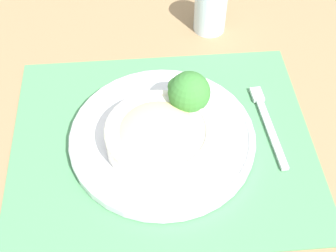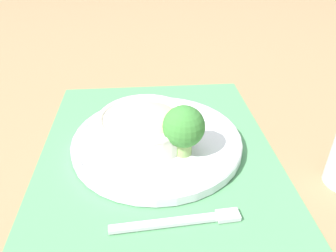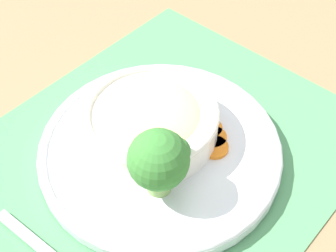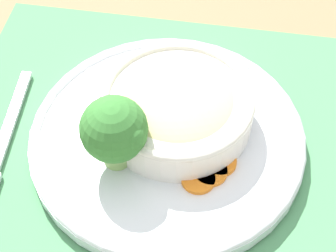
{
  "view_description": "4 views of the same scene",
  "coord_description": "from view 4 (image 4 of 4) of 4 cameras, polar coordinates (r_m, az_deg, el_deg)",
  "views": [
    {
      "loc": [
        -0.0,
        -0.48,
        0.62
      ],
      "look_at": [
        0.01,
        -0.0,
        0.05
      ],
      "focal_mm": 50.0,
      "sensor_mm": 36.0,
      "label": 1
    },
    {
      "loc": [
        0.49,
        0.01,
        0.36
      ],
      "look_at": [
        -0.01,
        0.02,
        0.04
      ],
      "focal_mm": 35.0,
      "sensor_mm": 36.0,
      "label": 2
    },
    {
      "loc": [
        0.26,
        0.27,
        0.48
      ],
      "look_at": [
        -0.02,
        -0.01,
        0.04
      ],
      "focal_mm": 50.0,
      "sensor_mm": 36.0,
      "label": 3
    },
    {
      "loc": [
        -0.09,
        0.37,
        0.52
      ],
      "look_at": [
        -0.0,
        0.0,
        0.04
      ],
      "focal_mm": 60.0,
      "sensor_mm": 36.0,
      "label": 4
    }
  ],
  "objects": [
    {
      "name": "plate",
      "position": [
        0.63,
        -0.06,
        -1.17
      ],
      "size": [
        0.31,
        0.31,
        0.02
      ],
      "color": "silver",
      "rests_on": "placemat"
    },
    {
      "name": "ground_plane",
      "position": [
        0.64,
        -0.06,
        -1.99
      ],
      "size": [
        4.0,
        4.0,
        0.0
      ],
      "primitive_type": "plane",
      "color": "#8C704C"
    },
    {
      "name": "broccoli_floret",
      "position": [
        0.57,
        -5.47,
        -0.46
      ],
      "size": [
        0.07,
        0.07,
        0.09
      ],
      "color": "#84AD5B",
      "rests_on": "plate"
    },
    {
      "name": "placemat",
      "position": [
        0.64,
        -0.06,
        -1.88
      ],
      "size": [
        0.53,
        0.45,
        0.0
      ],
      "color": "#4C8C59",
      "rests_on": "ground_plane"
    },
    {
      "name": "bowl",
      "position": [
        0.62,
        0.97,
        2.02
      ],
      "size": [
        0.17,
        0.17,
        0.05
      ],
      "color": "silver",
      "rests_on": "plate"
    },
    {
      "name": "carrot_slice_near",
      "position": [
        0.59,
        3.09,
        -5.39
      ],
      "size": [
        0.04,
        0.04,
        0.01
      ],
      "color": "orange",
      "rests_on": "plate"
    },
    {
      "name": "carrot_slice_middle",
      "position": [
        0.6,
        4.33,
        -4.63
      ],
      "size": [
        0.04,
        0.04,
        0.01
      ],
      "color": "orange",
      "rests_on": "plate"
    },
    {
      "name": "fork",
      "position": [
        0.66,
        -16.43,
        -1.77
      ],
      "size": [
        0.04,
        0.18,
        0.01
      ],
      "rotation": [
        0.0,
        0.0,
        0.13
      ],
      "color": "silver",
      "rests_on": "placemat"
    },
    {
      "name": "carrot_slice_far",
      "position": [
        0.6,
        5.28,
        -3.66
      ],
      "size": [
        0.04,
        0.04,
        0.01
      ],
      "color": "orange",
      "rests_on": "plate"
    }
  ]
}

